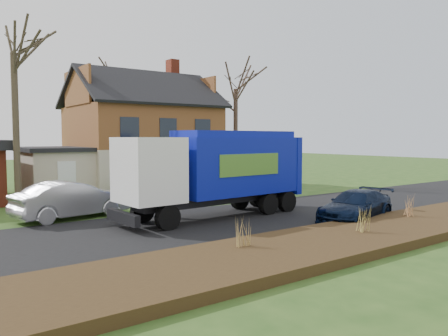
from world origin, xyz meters
TOP-DOWN VIEW (x-y plane):
  - ground at (0.00, 0.00)m, footprint 120.00×120.00m
  - road at (0.00, 0.00)m, footprint 80.00×7.00m
  - mulch_verge at (0.00, -5.30)m, footprint 80.00×3.50m
  - main_house at (1.49, 13.91)m, footprint 12.95×8.95m
  - garbage_truck at (-0.58, 0.99)m, footprint 8.78×2.83m
  - silver_sedan at (-5.80, 4.38)m, footprint 5.04×2.54m
  - navy_wagon at (3.45, -3.06)m, footprint 4.60×2.64m
  - tree_front_west at (-7.13, 8.62)m, footprint 3.48×3.48m
  - tree_front_east at (8.12, 11.24)m, footprint 3.58×3.58m
  - tree_back at (3.40, 22.12)m, footprint 3.73×3.73m
  - grass_clump_west at (-3.64, -4.57)m, footprint 0.34×0.28m
  - grass_clump_mid at (0.75, -5.42)m, footprint 0.32×0.27m
  - grass_clump_east at (4.67, -4.62)m, footprint 0.36×0.29m

SIDE VIEW (x-z plane):
  - ground at x=0.00m, z-range 0.00..0.00m
  - road at x=0.00m, z-range 0.00..0.02m
  - mulch_verge at x=0.00m, z-range 0.00..0.30m
  - navy_wagon at x=3.45m, z-range 0.00..1.26m
  - grass_clump_east at x=4.67m, z-range 0.30..1.19m
  - grass_clump_mid at x=0.75m, z-range 0.30..1.20m
  - grass_clump_west at x=-3.64m, z-range 0.30..1.20m
  - silver_sedan at x=-5.80m, z-range 0.00..1.59m
  - garbage_truck at x=-0.58m, z-range 0.28..3.99m
  - main_house at x=1.49m, z-range -0.60..8.66m
  - tree_front_east at x=8.12m, z-range 3.11..13.06m
  - tree_front_west at x=-7.13m, z-range 3.35..13.70m
  - tree_back at x=3.40m, z-range 3.94..15.77m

